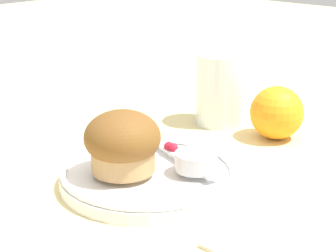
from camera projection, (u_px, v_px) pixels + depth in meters
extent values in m
plane|color=beige|center=(154.00, 173.00, 0.66)|extent=(3.00, 3.00, 0.00)
cylinder|color=white|center=(148.00, 178.00, 0.63)|extent=(0.20, 0.20, 0.01)
torus|color=white|center=(148.00, 170.00, 0.63)|extent=(0.20, 0.20, 0.01)
cylinder|color=tan|center=(121.00, 156.00, 0.62)|extent=(0.07, 0.07, 0.03)
ellipsoid|color=brown|center=(120.00, 136.00, 0.61)|extent=(0.08, 0.08, 0.06)
cylinder|color=silver|center=(196.00, 161.00, 0.62)|extent=(0.05, 0.05, 0.02)
cylinder|color=white|center=(196.00, 154.00, 0.62)|extent=(0.04, 0.04, 0.00)
sphere|color=#B7192D|center=(166.00, 146.00, 0.68)|extent=(0.01, 0.01, 0.01)
sphere|color=#B7192D|center=(173.00, 148.00, 0.67)|extent=(0.01, 0.01, 0.01)
cube|color=silver|center=(173.00, 151.00, 0.67)|extent=(0.17, 0.07, 0.00)
sphere|color=orange|center=(277.00, 113.00, 0.76)|extent=(0.07, 0.07, 0.07)
cylinder|color=silver|center=(221.00, 89.00, 0.82)|extent=(0.07, 0.07, 0.10)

